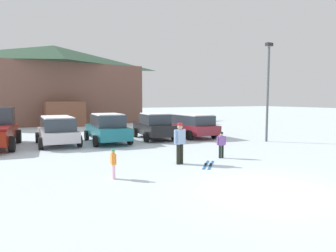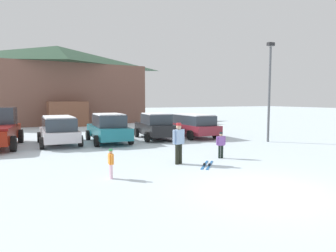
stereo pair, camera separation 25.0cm
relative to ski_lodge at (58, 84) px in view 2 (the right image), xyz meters
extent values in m
plane|color=silver|center=(2.20, -28.66, -4.25)|extent=(160.00, 160.00, 0.00)
cube|color=brown|center=(0.00, 0.06, -1.12)|extent=(17.55, 8.94, 6.26)
pyramid|color=#2E4F38|center=(0.00, 0.06, 3.08)|extent=(18.17, 9.57, 2.14)
cube|color=brown|center=(0.24, -4.89, -3.05)|extent=(3.68, 1.97, 2.40)
cube|color=silver|center=(-1.92, -16.75, -3.64)|extent=(1.88, 4.44, 0.57)
cube|color=#2D3842|center=(-1.92, -16.83, -3.01)|extent=(1.65, 3.38, 0.69)
cube|color=white|center=(-1.92, -16.83, -2.64)|extent=(1.53, 3.21, 0.06)
cylinder|color=black|center=(-2.89, -15.36, -3.93)|extent=(0.23, 0.64, 0.64)
cylinder|color=black|center=(-0.92, -15.39, -3.93)|extent=(0.23, 0.64, 0.64)
cylinder|color=black|center=(-2.92, -18.11, -3.93)|extent=(0.23, 0.64, 0.64)
cylinder|color=black|center=(-0.95, -18.13, -3.93)|extent=(0.23, 0.64, 0.64)
cube|color=#1B6C79|center=(0.88, -17.10, -3.59)|extent=(2.02, 4.76, 0.67)
cube|color=#2D3842|center=(0.87, -17.33, -2.90)|extent=(1.70, 2.50, 0.70)
cube|color=white|center=(0.87, -17.33, -2.52)|extent=(1.59, 2.38, 0.06)
cylinder|color=black|center=(-0.04, -15.61, -3.93)|extent=(0.25, 0.65, 0.64)
cylinder|color=black|center=(1.92, -15.69, -3.93)|extent=(0.25, 0.65, 0.64)
cylinder|color=black|center=(-0.16, -18.51, -3.93)|extent=(0.25, 0.65, 0.64)
cylinder|color=black|center=(1.80, -18.59, -3.93)|extent=(0.25, 0.65, 0.64)
cube|color=black|center=(4.09, -16.88, -3.58)|extent=(2.15, 4.38, 0.69)
cube|color=#2D3842|center=(4.07, -17.09, -2.92)|extent=(1.73, 2.34, 0.63)
cube|color=white|center=(4.07, -17.09, -2.57)|extent=(1.61, 2.22, 0.06)
cylinder|color=black|center=(3.31, -15.49, -3.93)|extent=(0.29, 0.66, 0.64)
cylinder|color=black|center=(5.15, -15.68, -3.93)|extent=(0.29, 0.66, 0.64)
cylinder|color=black|center=(3.03, -18.09, -3.93)|extent=(0.29, 0.66, 0.64)
cylinder|color=black|center=(4.87, -18.28, -3.93)|extent=(0.29, 0.66, 0.64)
cube|color=maroon|center=(6.82, -17.12, -3.63)|extent=(1.87, 4.67, 0.59)
cube|color=#2D3842|center=(6.82, -17.21, -3.03)|extent=(1.64, 3.55, 0.62)
cube|color=white|center=(6.82, -17.21, -2.69)|extent=(1.53, 3.37, 0.06)
cylinder|color=black|center=(5.87, -15.66, -3.93)|extent=(0.23, 0.64, 0.64)
cylinder|color=black|center=(7.81, -15.69, -3.93)|extent=(0.23, 0.64, 0.64)
cylinder|color=black|center=(5.82, -18.54, -3.93)|extent=(0.23, 0.64, 0.64)
cylinder|color=black|center=(7.77, -18.57, -3.93)|extent=(0.23, 0.64, 0.64)
cylinder|color=black|center=(-3.90, -14.93, -3.85)|extent=(0.34, 0.82, 0.80)
cylinder|color=black|center=(-4.25, -18.21, -3.85)|extent=(0.34, 0.82, 0.80)
cylinder|color=silver|center=(-1.27, -25.47, -4.00)|extent=(0.09, 0.09, 0.49)
cylinder|color=silver|center=(-1.26, -25.36, -4.00)|extent=(0.09, 0.09, 0.49)
cube|color=orange|center=(-1.27, -25.41, -3.59)|extent=(0.15, 0.24, 0.34)
cylinder|color=orange|center=(-1.27, -25.56, -3.58)|extent=(0.07, 0.07, 0.33)
cylinder|color=orange|center=(-1.26, -25.26, -3.58)|extent=(0.07, 0.07, 0.33)
sphere|color=tan|center=(-1.27, -25.41, -3.35)|extent=(0.12, 0.12, 0.12)
cylinder|color=green|center=(-1.27, -25.41, -3.29)|extent=(0.12, 0.12, 0.06)
cylinder|color=black|center=(4.11, -24.21, -3.96)|extent=(0.10, 0.10, 0.57)
cylinder|color=black|center=(3.99, -24.18, -3.96)|extent=(0.10, 0.10, 0.57)
cube|color=#8A55AD|center=(4.05, -24.19, -3.47)|extent=(0.31, 0.23, 0.40)
cylinder|color=#8A55AD|center=(4.22, -24.24, -3.46)|extent=(0.08, 0.08, 0.38)
cylinder|color=#8A55AD|center=(3.88, -24.15, -3.46)|extent=(0.08, 0.08, 0.38)
sphere|color=tan|center=(4.05, -24.19, -3.20)|extent=(0.15, 0.15, 0.15)
cylinder|color=black|center=(4.05, -24.19, -3.12)|extent=(0.14, 0.14, 0.07)
cylinder|color=black|center=(1.88, -24.40, -3.84)|extent=(0.15, 0.15, 0.82)
cylinder|color=black|center=(1.71, -24.45, -3.84)|extent=(0.15, 0.15, 0.82)
cube|color=#97B5DE|center=(1.80, -24.43, -3.14)|extent=(0.45, 0.34, 0.58)
cylinder|color=#97B5DE|center=(2.04, -24.36, -3.12)|extent=(0.11, 0.11, 0.55)
cylinder|color=#97B5DE|center=(1.55, -24.50, -3.12)|extent=(0.11, 0.11, 0.55)
sphere|color=tan|center=(1.80, -24.43, -2.74)|extent=(0.21, 0.21, 0.21)
cylinder|color=red|center=(1.80, -24.43, -2.63)|extent=(0.20, 0.20, 0.10)
cube|color=blue|center=(2.62, -25.07, -4.24)|extent=(1.12, 1.25, 0.02)
cube|color=black|center=(2.59, -25.11, -4.20)|extent=(0.19, 0.20, 0.06)
cube|color=blue|center=(2.77, -25.21, -4.24)|extent=(1.12, 1.25, 0.02)
cube|color=black|center=(2.74, -25.24, -4.20)|extent=(0.19, 0.20, 0.06)
cylinder|color=#515459|center=(9.77, -21.25, -1.37)|extent=(0.14, 0.14, 5.76)
cube|color=#232326|center=(9.77, -21.25, 1.66)|extent=(0.44, 0.24, 0.20)
camera|label=1|loc=(-4.10, -34.80, -1.64)|focal=32.00mm
camera|label=2|loc=(-3.87, -34.92, -1.64)|focal=32.00mm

